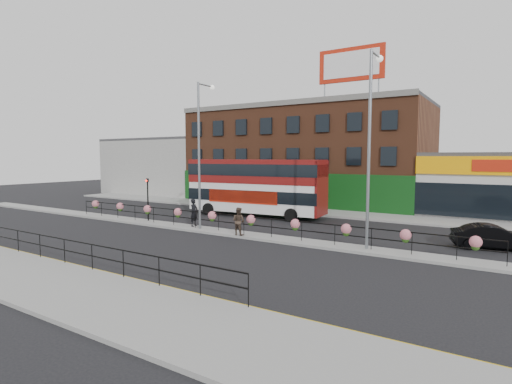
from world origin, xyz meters
The scene contains 18 objects.
ground centered at (0.00, 0.00, 0.00)m, with size 120.00×120.00×0.00m, color black.
south_pavement centered at (0.00, -12.00, 0.07)m, with size 60.00×4.00×0.15m, color gray.
north_pavement centered at (0.00, 12.00, 0.07)m, with size 60.00×4.00×0.15m, color gray.
median centered at (0.00, 0.00, 0.07)m, with size 60.00×1.60×0.15m, color gray.
yellow_line_inner centered at (0.00, -9.70, 0.01)m, with size 60.00×0.10×0.01m, color gold.
yellow_line_outer centered at (0.00, -9.88, 0.01)m, with size 60.00×0.10×0.01m, color gold.
brick_building centered at (-4.00, 19.96, 5.13)m, with size 25.00×12.21×10.30m.
warehouse_west centered at (-24.25, 20.00, 3.65)m, with size 15.50×12.00×7.30m.
billboard centered at (2.50, 14.99, 13.18)m, with size 6.00×0.29×4.40m.
median_railing centered at (0.00, 0.00, 1.05)m, with size 30.04×0.56×1.23m.
south_railing centered at (-2.00, -10.10, 0.96)m, with size 20.04×0.05×1.12m.
double_decker_bus centered at (-2.79, 7.36, 2.90)m, with size 11.85×3.67×4.72m.
car centered at (14.31, 4.20, 0.67)m, with size 4.27×2.45×1.33m, color black.
pedestrian_a centered at (-3.42, 0.37, 1.10)m, with size 0.52×0.73×1.90m, color black.
pedestrian_b centered at (0.97, -0.55, 1.01)m, with size 0.87×0.70×1.72m, color #433328.
lamp_column_west centered at (-2.44, 0.07, 5.88)m, with size 0.35×1.70×9.67m.
lamp_column_east centered at (8.76, 0.27, 6.21)m, with size 0.37×1.79×10.23m.
traffic_light_median centered at (-8.00, 0.39, 2.47)m, with size 0.15×0.28×3.65m.
Camera 1 is at (14.85, -20.46, 4.97)m, focal length 28.00 mm.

